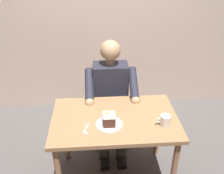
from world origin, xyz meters
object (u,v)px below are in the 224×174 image
(chair, at_px, (110,100))
(coffee_cup, at_px, (165,120))
(dining_table, at_px, (115,126))
(seated_person, at_px, (111,97))
(dessert_spoon, at_px, (86,131))
(cake_slice, at_px, (109,119))

(chair, xyz_separation_m, coffee_cup, (-0.41, 0.77, 0.27))
(dining_table, xyz_separation_m, seated_person, (0.00, -0.46, 0.01))
(dining_table, xyz_separation_m, chair, (0.00, -0.64, -0.13))
(chair, height_order, dessert_spoon, chair)
(seated_person, bearing_deg, coffee_cup, 124.03)
(seated_person, height_order, cake_slice, seated_person)
(seated_person, bearing_deg, cake_slice, 84.41)
(chair, distance_m, cake_slice, 0.79)
(coffee_cup, bearing_deg, cake_slice, -4.61)
(chair, bearing_deg, seated_person, 90.00)
(dining_table, xyz_separation_m, cake_slice, (0.06, 0.10, 0.15))
(seated_person, relative_size, cake_slice, 10.61)
(dining_table, relative_size, seated_person, 0.88)
(seated_person, height_order, dessert_spoon, seated_person)
(cake_slice, xyz_separation_m, coffee_cup, (-0.46, 0.04, -0.01))
(dessert_spoon, bearing_deg, seated_person, -111.29)
(seated_person, bearing_deg, chair, -90.00)
(dessert_spoon, bearing_deg, cake_slice, -160.35)
(chair, distance_m, seated_person, 0.23)
(cake_slice, height_order, dessert_spoon, cake_slice)
(seated_person, bearing_deg, dessert_spoon, 68.71)
(dining_table, distance_m, seated_person, 0.47)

